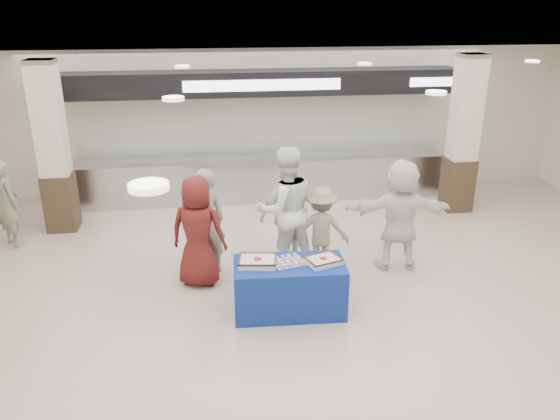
{
  "coord_description": "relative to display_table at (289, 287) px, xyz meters",
  "views": [
    {
      "loc": [
        -1.14,
        -6.07,
        4.19
      ],
      "look_at": [
        -0.11,
        1.6,
        1.18
      ],
      "focal_mm": 35.0,
      "sensor_mm": 36.0,
      "label": 1
    }
  ],
  "objects": [
    {
      "name": "ground",
      "position": [
        0.11,
        -0.63,
        -0.38
      ],
      "size": [
        14.0,
        14.0,
        0.0
      ],
      "primitive_type": "plane",
      "color": "beige",
      "rests_on": "ground"
    },
    {
      "name": "serving_line",
      "position": [
        0.11,
        4.77,
        0.78
      ],
      "size": [
        8.7,
        0.85,
        2.8
      ],
      "color": "#BABCC1",
      "rests_on": "ground"
    },
    {
      "name": "column_left",
      "position": [
        -3.89,
        3.57,
        1.15
      ],
      "size": [
        0.55,
        0.55,
        3.2
      ],
      "color": "#372619",
      "rests_on": "ground"
    },
    {
      "name": "column_right",
      "position": [
        4.11,
        3.57,
        1.15
      ],
      "size": [
        0.55,
        0.55,
        3.2
      ],
      "color": "#372619",
      "rests_on": "ground"
    },
    {
      "name": "display_table",
      "position": [
        0.0,
        0.0,
        0.0
      ],
      "size": [
        1.58,
        0.84,
        0.75
      ],
      "primitive_type": "cube",
      "rotation": [
        0.0,
        0.0,
        -0.04
      ],
      "color": "navy",
      "rests_on": "ground"
    },
    {
      "name": "sheet_cake_left",
      "position": [
        -0.44,
        0.04,
        0.43
      ],
      "size": [
        0.56,
        0.47,
        0.1
      ],
      "color": "white",
      "rests_on": "display_table"
    },
    {
      "name": "sheet_cake_right",
      "position": [
        0.47,
        -0.04,
        0.42
      ],
      "size": [
        0.54,
        0.48,
        0.09
      ],
      "color": "white",
      "rests_on": "display_table"
    },
    {
      "name": "cupcake_tray",
      "position": [
        -0.0,
        0.0,
        0.41
      ],
      "size": [
        0.51,
        0.43,
        0.07
      ],
      "color": "#ACACB1",
      "rests_on": "display_table"
    },
    {
      "name": "civilian_maroon",
      "position": [
        -1.26,
        1.0,
        0.5
      ],
      "size": [
        0.98,
        0.78,
        1.75
      ],
      "primitive_type": "imported",
      "rotation": [
        0.0,
        0.0,
        2.84
      ],
      "color": "maroon",
      "rests_on": "ground"
    },
    {
      "name": "soldier_a",
      "position": [
        -1.14,
        1.35,
        0.51
      ],
      "size": [
        0.74,
        0.59,
        1.77
      ],
      "primitive_type": "imported",
      "rotation": [
        0.0,
        0.0,
        3.43
      ],
      "color": "gray",
      "rests_on": "ground"
    },
    {
      "name": "chef_tall",
      "position": [
        0.14,
        1.38,
        0.65
      ],
      "size": [
        1.15,
        0.99,
        2.06
      ],
      "primitive_type": "imported",
      "rotation": [
        0.0,
        0.0,
        3.37
      ],
      "color": "white",
      "rests_on": "ground"
    },
    {
      "name": "chef_short",
      "position": [
        0.22,
        1.6,
        0.49
      ],
      "size": [
        1.1,
        0.74,
        1.73
      ],
      "primitive_type": "imported",
      "rotation": [
        0.0,
        0.0,
        3.49
      ],
      "color": "white",
      "rests_on": "ground"
    },
    {
      "name": "soldier_b",
      "position": [
        0.7,
        1.21,
        0.34
      ],
      "size": [
        1.01,
        0.71,
        1.43
      ],
      "primitive_type": "imported",
      "rotation": [
        0.0,
        0.0,
        2.94
      ],
      "color": "gray",
      "rests_on": "ground"
    },
    {
      "name": "civilian_white",
      "position": [
        1.97,
        1.12,
        0.55
      ],
      "size": [
        1.77,
        0.72,
        1.86
      ],
      "primitive_type": "imported",
      "rotation": [
        0.0,
        0.0,
        3.04
      ],
      "color": "white",
      "rests_on": "ground"
    },
    {
      "name": "soldier_bg",
      "position": [
        -4.62,
        2.9,
        0.43
      ],
      "size": [
        0.68,
        0.69,
        1.61
      ],
      "primitive_type": "imported",
      "rotation": [
        0.0,
        0.0,
        2.33
      ],
      "color": "gray",
      "rests_on": "ground"
    }
  ]
}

